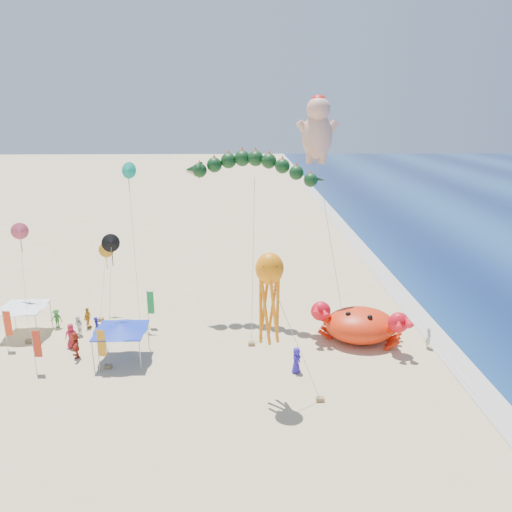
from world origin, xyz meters
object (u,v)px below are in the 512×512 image
Objects in this scene: canopy_blue at (121,328)px; cherub_kite at (318,128)px; octopus_kite at (270,291)px; dragon_kite at (252,172)px; crab_inflatable at (361,324)px; canopy_white at (23,305)px.

cherub_kite is at bearing 28.49° from canopy_blue.
cherub_kite is 16.10m from octopus_kite.
cherub_kite reaches higher than canopy_blue.
dragon_kite reaches higher than canopy_blue.
dragon_kite is (-8.06, 5.26, 10.87)m from crab_inflatable.
dragon_kite reaches higher than crab_inflatable.
canopy_white is at bearing 175.54° from crab_inflatable.
cherub_kite is 21.05m from canopy_blue.
octopus_kite is (-7.35, -7.41, 5.55)m from crab_inflatable.
octopus_kite is 21.37m from canopy_white.
dragon_kite is 3.81× the size of canopy_white.
crab_inflatable is 0.53× the size of dragon_kite.
cherub_kite is 4.85× the size of canopy_blue.
octopus_kite is 2.61× the size of canopy_white.
canopy_blue is (-17.43, -2.41, 1.05)m from crab_inflatable.
crab_inflatable is 0.78× the size of octopus_kite.
dragon_kite reaches higher than canopy_white.
canopy_blue is 1.05× the size of canopy_white.
canopy_white is (-17.93, -3.23, -9.82)m from dragon_kite.
octopus_kite is at bearing -134.76° from crab_inflatable.
octopus_kite is (0.71, -12.67, -5.33)m from dragon_kite.
octopus_kite is (-4.37, -12.85, -8.66)m from cherub_kite.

